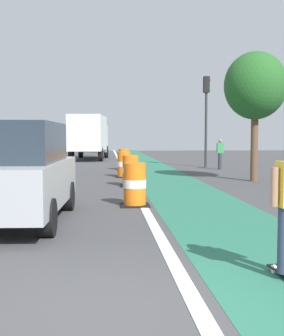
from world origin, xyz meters
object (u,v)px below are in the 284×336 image
(parked_suv_nearest, at_px, (18,172))
(traffic_barrel_back, at_px, (124,165))
(pedestrian_crossing, at_px, (220,153))
(street_tree_sidewalk, at_px, (255,86))
(delivery_truck_down_block, at_px, (89,135))
(traffic_barrel_mid, at_px, (130,171))
(traffic_barrel_far, at_px, (124,160))
(traffic_light_corner, at_px, (206,105))
(traffic_barrel_front, at_px, (135,185))

(parked_suv_nearest, xyz_separation_m, traffic_barrel_back, (2.56, 9.93, -0.50))
(pedestrian_crossing, relative_size, street_tree_sidewalk, 0.32)
(parked_suv_nearest, bearing_deg, delivery_truck_down_block, 88.71)
(delivery_truck_down_block, bearing_deg, traffic_barrel_mid, -83.45)
(traffic_barrel_far, bearing_deg, traffic_light_corner, 20.60)
(delivery_truck_down_block, relative_size, traffic_light_corner, 1.52)
(parked_suv_nearest, relative_size, traffic_barrel_front, 4.28)
(pedestrian_crossing, bearing_deg, traffic_light_corner, 100.97)
(parked_suv_nearest, bearing_deg, pedestrian_crossing, 60.95)
(traffic_barrel_front, distance_m, traffic_barrel_far, 12.19)
(traffic_barrel_back, bearing_deg, traffic_barrel_far, 87.77)
(parked_suv_nearest, xyz_separation_m, traffic_barrel_far, (2.72, 14.09, -0.50))
(traffic_barrel_front, height_order, traffic_light_corner, traffic_light_corner)
(street_tree_sidewalk, bearing_deg, traffic_barrel_back, 156.71)
(traffic_barrel_back, bearing_deg, traffic_barrel_mid, -88.57)
(traffic_barrel_far, relative_size, traffic_light_corner, 0.21)
(traffic_barrel_back, height_order, pedestrian_crossing, pedestrian_crossing)
(traffic_barrel_mid, xyz_separation_m, pedestrian_crossing, (5.15, 7.66, 0.33))
(traffic_barrel_mid, height_order, street_tree_sidewalk, street_tree_sidewalk)
(traffic_barrel_far, relative_size, delivery_truck_down_block, 0.14)
(parked_suv_nearest, height_order, traffic_barrel_far, parked_suv_nearest)
(traffic_light_corner, bearing_deg, parked_suv_nearest, -115.12)
(traffic_barrel_front, distance_m, delivery_truck_down_block, 22.82)
(traffic_barrel_far, xyz_separation_m, delivery_truck_down_block, (-2.17, 10.51, 1.31))
(traffic_barrel_far, bearing_deg, traffic_barrel_mid, -90.55)
(traffic_barrel_mid, bearing_deg, traffic_light_corner, 63.21)
(traffic_barrel_mid, relative_size, traffic_barrel_back, 1.00)
(traffic_barrel_back, bearing_deg, pedestrian_crossing, 38.06)
(delivery_truck_down_block, bearing_deg, pedestrian_crossing, -55.59)
(parked_suv_nearest, distance_m, street_tree_sidewalk, 11.15)
(traffic_barrel_far, distance_m, pedestrian_crossing, 5.08)
(parked_suv_nearest, relative_size, street_tree_sidewalk, 0.93)
(delivery_truck_down_block, xyz_separation_m, traffic_light_corner, (6.88, -8.74, 1.65))
(pedestrian_crossing, bearing_deg, street_tree_sidewalk, -92.31)
(street_tree_sidewalk, bearing_deg, parked_suv_nearest, -134.10)
(delivery_truck_down_block, relative_size, street_tree_sidewalk, 1.55)
(traffic_barrel_far, height_order, pedestrian_crossing, pedestrian_crossing)
(traffic_barrel_front, height_order, traffic_barrel_far, same)
(traffic_barrel_back, distance_m, delivery_truck_down_block, 14.86)
(traffic_barrel_mid, distance_m, street_tree_sidewalk, 5.98)
(parked_suv_nearest, bearing_deg, traffic_barrel_front, 37.12)
(traffic_barrel_front, xyz_separation_m, traffic_barrel_back, (0.04, 8.02, 0.00))
(traffic_barrel_back, relative_size, pedestrian_crossing, 0.68)
(traffic_barrel_far, xyz_separation_m, pedestrian_crossing, (5.07, -0.06, 0.33))
(traffic_light_corner, xyz_separation_m, pedestrian_crossing, (0.36, -1.83, -2.64))
(street_tree_sidewalk, bearing_deg, pedestrian_crossing, 87.69)
(street_tree_sidewalk, bearing_deg, traffic_barrel_mid, -163.89)
(traffic_barrel_back, distance_m, pedestrian_crossing, 6.66)
(traffic_barrel_far, relative_size, street_tree_sidewalk, 0.22)
(traffic_barrel_far, height_order, traffic_light_corner, traffic_light_corner)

